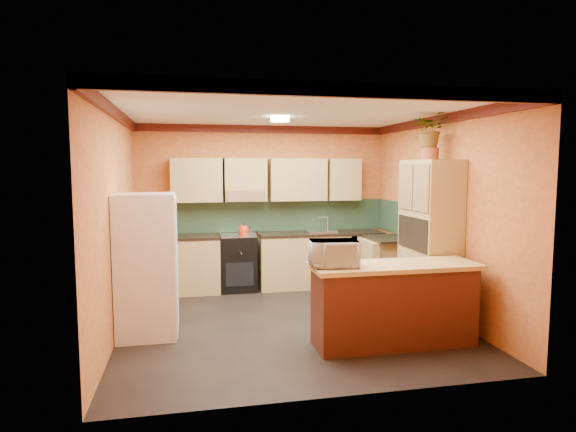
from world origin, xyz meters
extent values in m
plane|color=black|center=(0.00, 0.00, 0.00)|extent=(4.20, 4.20, 0.00)
cube|color=white|center=(0.00, 0.00, 2.70)|extent=(4.20, 4.20, 0.04)
cube|color=orange|center=(0.00, 2.10, 1.35)|extent=(4.20, 0.04, 2.70)
cube|color=orange|center=(0.00, -2.10, 1.35)|extent=(4.20, 0.04, 2.70)
cube|color=orange|center=(-2.10, 0.00, 1.35)|extent=(0.04, 4.20, 2.70)
cube|color=orange|center=(2.10, 0.00, 1.35)|extent=(0.04, 4.20, 2.70)
cube|color=#223E28|center=(0.25, 2.09, 1.19)|extent=(3.70, 0.02, 0.53)
cube|color=#223E28|center=(2.09, 1.40, 1.19)|extent=(0.02, 1.40, 0.53)
cube|color=tan|center=(0.10, 1.93, 1.80)|extent=(3.10, 0.34, 0.70)
cylinder|color=white|center=(0.00, 0.60, 2.66)|extent=(0.26, 0.26, 0.06)
cube|color=tan|center=(0.14, 1.80, 0.44)|extent=(3.65, 0.60, 0.88)
cube|color=black|center=(0.14, 1.80, 0.90)|extent=(3.65, 0.62, 0.04)
cube|color=black|center=(-0.48, 1.80, 0.46)|extent=(0.58, 0.58, 0.91)
cube|color=silver|center=(0.92, 1.80, 0.94)|extent=(0.48, 0.40, 0.03)
cube|color=tan|center=(1.80, 0.96, 0.44)|extent=(0.60, 0.80, 0.88)
cube|color=black|center=(1.80, 0.96, 0.90)|extent=(0.62, 0.80, 0.04)
cube|color=white|center=(-1.75, -0.14, 0.85)|extent=(0.68, 0.66, 1.70)
cube|color=tan|center=(1.85, -0.20, 1.05)|extent=(0.48, 0.90, 2.10)
cylinder|color=#994425|center=(1.85, -0.15, 2.18)|extent=(0.22, 0.22, 0.16)
imported|color=tan|center=(1.85, -0.15, 2.50)|extent=(0.55, 0.52, 0.48)
cube|color=#531E13|center=(1.00, -1.01, 0.44)|extent=(1.80, 0.55, 0.88)
cube|color=#DDB56C|center=(1.00, -1.01, 0.91)|extent=(1.90, 0.65, 0.05)
imported|color=white|center=(0.28, -1.01, 1.07)|extent=(0.56, 0.41, 0.29)
camera|label=1|loc=(-1.24, -5.96, 2.00)|focal=30.00mm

